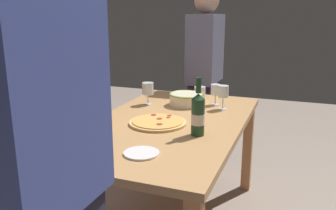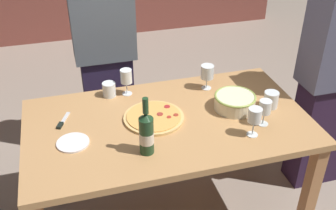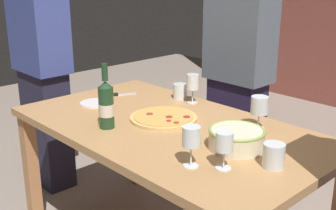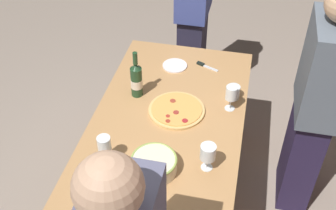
{
  "view_description": "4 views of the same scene",
  "coord_description": "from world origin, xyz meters",
  "px_view_note": "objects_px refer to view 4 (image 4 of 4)",
  "views": [
    {
      "loc": [
        -1.95,
        -0.74,
        1.4
      ],
      "look_at": [
        0.0,
        0.0,
        0.85
      ],
      "focal_mm": 37.92,
      "sensor_mm": 36.0,
      "label": 1
    },
    {
      "loc": [
        -0.51,
        -1.81,
        2.05
      ],
      "look_at": [
        0.0,
        0.0,
        0.85
      ],
      "focal_mm": 43.11,
      "sensor_mm": 36.0,
      "label": 2
    },
    {
      "loc": [
        1.45,
        -1.37,
        1.5
      ],
      "look_at": [
        0.0,
        0.0,
        0.85
      ],
      "focal_mm": 45.87,
      "sensor_mm": 36.0,
      "label": 3
    },
    {
      "loc": [
        1.83,
        0.4,
        2.46
      ],
      "look_at": [
        0.0,
        0.0,
        0.85
      ],
      "focal_mm": 45.09,
      "sensor_mm": 36.0,
      "label": 4
    }
  ],
  "objects_px": {
    "serving_bowl": "(154,164)",
    "cup_amber": "(233,92)",
    "dining_table": "(168,129)",
    "wine_glass_far_right": "(208,153)",
    "pizza_knife": "(205,66)",
    "pizza": "(177,110)",
    "wine_glass_far_left": "(231,94)",
    "person_host": "(194,10)",
    "wine_glass_by_bottle": "(104,145)",
    "side_plate": "(175,66)",
    "cup_ceramic": "(135,195)",
    "wine_glass_near_pizza": "(113,163)",
    "wine_bottle": "(136,80)",
    "person_guest_left": "(315,107)"
  },
  "relations": [
    {
      "from": "wine_glass_by_bottle",
      "to": "cup_ceramic",
      "type": "xyz_separation_m",
      "value": [
        0.23,
        0.23,
        -0.07
      ]
    },
    {
      "from": "wine_glass_far_left",
      "to": "cup_ceramic",
      "type": "height_order",
      "value": "wine_glass_far_left"
    },
    {
      "from": "wine_bottle",
      "to": "side_plate",
      "type": "distance_m",
      "value": 0.41
    },
    {
      "from": "wine_glass_far_right",
      "to": "serving_bowl",
      "type": "bearing_deg",
      "value": -74.18
    },
    {
      "from": "cup_amber",
      "to": "pizza_knife",
      "type": "distance_m",
      "value": 0.38
    },
    {
      "from": "serving_bowl",
      "to": "cup_amber",
      "type": "xyz_separation_m",
      "value": [
        -0.69,
        0.34,
        -0.0
      ]
    },
    {
      "from": "wine_glass_by_bottle",
      "to": "person_host",
      "type": "relative_size",
      "value": 0.1
    },
    {
      "from": "pizza",
      "to": "wine_bottle",
      "type": "relative_size",
      "value": 1.08
    },
    {
      "from": "pizza_knife",
      "to": "person_guest_left",
      "type": "distance_m",
      "value": 0.8
    },
    {
      "from": "pizza",
      "to": "wine_glass_far_left",
      "type": "relative_size",
      "value": 2.05
    },
    {
      "from": "serving_bowl",
      "to": "person_host",
      "type": "bearing_deg",
      "value": -177.58
    },
    {
      "from": "wine_glass_by_bottle",
      "to": "pizza_knife",
      "type": "xyz_separation_m",
      "value": [
        -0.98,
        0.39,
        -0.11
      ]
    },
    {
      "from": "cup_ceramic",
      "to": "person_host",
      "type": "distance_m",
      "value": 1.81
    },
    {
      "from": "cup_amber",
      "to": "side_plate",
      "type": "bearing_deg",
      "value": -121.03
    },
    {
      "from": "cup_amber",
      "to": "cup_ceramic",
      "type": "xyz_separation_m",
      "value": [
        0.9,
        -0.38,
        0.0
      ]
    },
    {
      "from": "wine_glass_by_bottle",
      "to": "wine_glass_far_right",
      "type": "xyz_separation_m",
      "value": [
        -0.06,
        0.54,
        -0.0
      ]
    },
    {
      "from": "dining_table",
      "to": "serving_bowl",
      "type": "distance_m",
      "value": 0.44
    },
    {
      "from": "dining_table",
      "to": "serving_bowl",
      "type": "bearing_deg",
      "value": 2.26
    },
    {
      "from": "cup_amber",
      "to": "person_guest_left",
      "type": "height_order",
      "value": "person_guest_left"
    },
    {
      "from": "wine_glass_far_right",
      "to": "cup_amber",
      "type": "height_order",
      "value": "wine_glass_far_right"
    },
    {
      "from": "wine_glass_far_left",
      "to": "wine_glass_far_right",
      "type": "distance_m",
      "value": 0.51
    },
    {
      "from": "wine_glass_by_bottle",
      "to": "wine_glass_far_right",
      "type": "bearing_deg",
      "value": 96.67
    },
    {
      "from": "pizza",
      "to": "cup_amber",
      "type": "height_order",
      "value": "cup_amber"
    },
    {
      "from": "wine_glass_near_pizza",
      "to": "person_guest_left",
      "type": "distance_m",
      "value": 1.26
    },
    {
      "from": "pizza",
      "to": "wine_bottle",
      "type": "distance_m",
      "value": 0.32
    },
    {
      "from": "serving_bowl",
      "to": "person_guest_left",
      "type": "xyz_separation_m",
      "value": [
        -0.64,
        0.84,
        0.0
      ]
    },
    {
      "from": "wine_glass_by_bottle",
      "to": "side_plate",
      "type": "distance_m",
      "value": 0.96
    },
    {
      "from": "wine_bottle",
      "to": "wine_glass_far_left",
      "type": "xyz_separation_m",
      "value": [
        0.01,
        0.59,
        -0.0
      ]
    },
    {
      "from": "serving_bowl",
      "to": "wine_glass_far_left",
      "type": "distance_m",
      "value": 0.67
    },
    {
      "from": "pizza",
      "to": "wine_glass_near_pizza",
      "type": "relative_size",
      "value": 2.28
    },
    {
      "from": "dining_table",
      "to": "wine_glass_by_bottle",
      "type": "bearing_deg",
      "value": -32.47
    },
    {
      "from": "pizza_knife",
      "to": "person_host",
      "type": "height_order",
      "value": "person_host"
    },
    {
      "from": "wine_glass_by_bottle",
      "to": "cup_ceramic",
      "type": "height_order",
      "value": "wine_glass_by_bottle"
    },
    {
      "from": "wine_glass_near_pizza",
      "to": "wine_glass_by_bottle",
      "type": "bearing_deg",
      "value": -142.45
    },
    {
      "from": "wine_bottle",
      "to": "side_plate",
      "type": "relative_size",
      "value": 1.86
    },
    {
      "from": "dining_table",
      "to": "person_host",
      "type": "xyz_separation_m",
      "value": [
        -1.18,
        -0.05,
        0.2
      ]
    },
    {
      "from": "wine_glass_by_bottle",
      "to": "pizza",
      "type": "bearing_deg",
      "value": 148.28
    },
    {
      "from": "cup_ceramic",
      "to": "wine_glass_far_right",
      "type": "bearing_deg",
      "value": 133.03
    },
    {
      "from": "side_plate",
      "to": "pizza",
      "type": "bearing_deg",
      "value": 13.02
    },
    {
      "from": "wine_bottle",
      "to": "pizza_knife",
      "type": "height_order",
      "value": "wine_bottle"
    },
    {
      "from": "wine_glass_far_left",
      "to": "side_plate",
      "type": "height_order",
      "value": "wine_glass_far_left"
    },
    {
      "from": "person_host",
      "to": "person_guest_left",
      "type": "distance_m",
      "value": 1.31
    },
    {
      "from": "wine_glass_far_right",
      "to": "pizza_knife",
      "type": "relative_size",
      "value": 1.0
    },
    {
      "from": "dining_table",
      "to": "pizza_knife",
      "type": "relative_size",
      "value": 9.87
    },
    {
      "from": "pizza",
      "to": "wine_glass_by_bottle",
      "type": "relative_size",
      "value": 2.07
    },
    {
      "from": "wine_glass_near_pizza",
      "to": "side_plate",
      "type": "height_order",
      "value": "wine_glass_near_pizza"
    },
    {
      "from": "cup_amber",
      "to": "wine_bottle",
      "type": "bearing_deg",
      "value": -80.67
    },
    {
      "from": "wine_bottle",
      "to": "wine_glass_near_pizza",
      "type": "bearing_deg",
      "value": 5.44
    },
    {
      "from": "wine_glass_far_right",
      "to": "cup_ceramic",
      "type": "relative_size",
      "value": 1.65
    },
    {
      "from": "wine_bottle",
      "to": "wine_glass_near_pizza",
      "type": "xyz_separation_m",
      "value": [
        0.68,
        0.06,
        -0.01
      ]
    }
  ]
}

